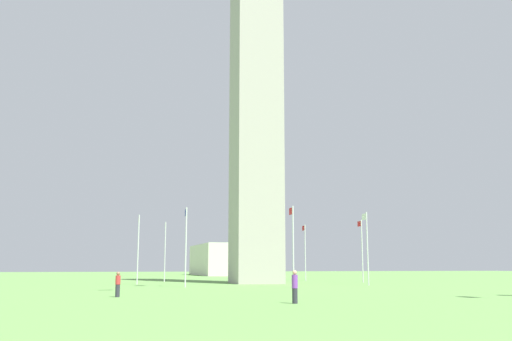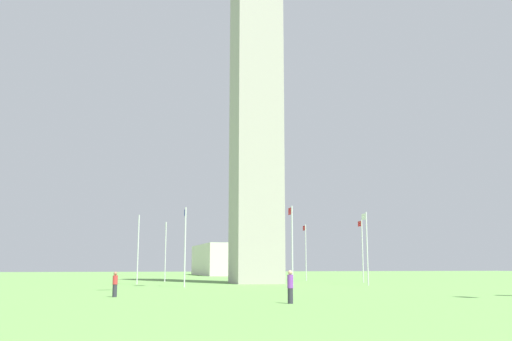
{
  "view_description": "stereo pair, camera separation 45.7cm",
  "coord_description": "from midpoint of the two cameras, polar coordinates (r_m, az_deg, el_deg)",
  "views": [
    {
      "loc": [
        -62.82,
        16.83,
        1.99
      ],
      "look_at": [
        0.0,
        0.0,
        12.97
      ],
      "focal_mm": 39.64,
      "sensor_mm": 36.0,
      "label": 1
    },
    {
      "loc": [
        -62.94,
        16.39,
        1.99
      ],
      "look_at": [
        0.0,
        0.0,
        12.97
      ],
      "focal_mm": 39.64,
      "sensor_mm": 36.0,
      "label": 2
    }
  ],
  "objects": [
    {
      "name": "ground_plane",
      "position": [
        65.07,
        0.21,
        -11.33
      ],
      "size": [
        260.0,
        260.0,
        0.0
      ],
      "primitive_type": "plane",
      "color": "#609347"
    },
    {
      "name": "obelisk_monument",
      "position": [
        68.75,
        0.19,
        9.32
      ],
      "size": [
        5.34,
        5.34,
        48.53
      ],
      "color": "#A8A399",
      "rests_on": "ground"
    },
    {
      "name": "flagpole_n",
      "position": [
        77.99,
        -2.32,
        -8.01
      ],
      "size": [
        1.12,
        0.14,
        7.48
      ],
      "color": "silver",
      "rests_on": "ground"
    },
    {
      "name": "flagpole_ne",
      "position": [
        72.69,
        -8.94,
        -7.79
      ],
      "size": [
        1.12,
        0.14,
        7.48
      ],
      "color": "silver",
      "rests_on": "ground"
    },
    {
      "name": "flagpole_e",
      "position": [
        63.07,
        -11.61,
        -7.45
      ],
      "size": [
        1.12,
        0.14,
        7.48
      ],
      "color": "silver",
      "rests_on": "ground"
    },
    {
      "name": "flagpole_se",
      "position": [
        54.13,
        -6.93,
        -7.26
      ],
      "size": [
        1.12,
        0.14,
        7.48
      ],
      "color": "silver",
      "rests_on": "ground"
    },
    {
      "name": "flagpole_s",
      "position": [
        52.47,
        3.9,
        -7.23
      ],
      "size": [
        1.12,
        0.14,
        7.48
      ],
      "color": "silver",
      "rests_on": "ground"
    },
    {
      "name": "flagpole_sw",
      "position": [
        59.59,
        11.33,
        -7.35
      ],
      "size": [
        1.12,
        0.14,
        7.48
      ],
      "color": "silver",
      "rests_on": "ground"
    },
    {
      "name": "flagpole_w",
      "position": [
        69.69,
        10.85,
        -7.66
      ],
      "size": [
        1.12,
        0.14,
        7.48
      ],
      "color": "silver",
      "rests_on": "ground"
    },
    {
      "name": "flagpole_nw",
      "position": [
        76.84,
        5.2,
        -7.95
      ],
      "size": [
        1.12,
        0.14,
        7.48
      ],
      "color": "silver",
      "rests_on": "ground"
    },
    {
      "name": "person_red_shirt",
      "position": [
        38.09,
        -13.7,
        -11.11
      ],
      "size": [
        0.32,
        0.32,
        1.61
      ],
      "rotation": [
        0.0,
        0.0,
        -0.12
      ],
      "color": "#2D2D38",
      "rests_on": "ground"
    },
    {
      "name": "person_purple_shirt",
      "position": [
        30.8,
        3.91,
        -11.64
      ],
      "size": [
        0.32,
        0.32,
        1.75
      ],
      "rotation": [
        0.0,
        0.0,
        0.12
      ],
      "color": "#2D2D38",
      "rests_on": "ground"
    },
    {
      "name": "distant_building",
      "position": [
        122.55,
        -2.24,
        -9.01
      ],
      "size": [
        24.41,
        14.27,
        6.4
      ],
      "color": "beige",
      "rests_on": "ground"
    }
  ]
}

